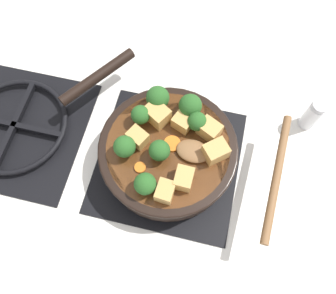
% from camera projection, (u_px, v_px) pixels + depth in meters
% --- Properties ---
extents(ground_plane, '(2.40, 2.40, 0.00)m').
position_uv_depth(ground_plane, '(168.00, 162.00, 0.73)').
color(ground_plane, white).
extents(front_burner_grate, '(0.31, 0.31, 0.03)m').
position_uv_depth(front_burner_grate, '(168.00, 160.00, 0.72)').
color(front_burner_grate, black).
rests_on(front_burner_grate, ground_plane).
extents(rear_burner_grate, '(0.31, 0.31, 0.03)m').
position_uv_depth(rear_burner_grate, '(16.00, 126.00, 0.75)').
color(rear_burner_grate, black).
rests_on(rear_burner_grate, ground_plane).
extents(skillet_pan, '(0.36, 0.40, 0.06)m').
position_uv_depth(skillet_pan, '(167.00, 151.00, 0.68)').
color(skillet_pan, black).
rests_on(skillet_pan, front_burner_grate).
extents(wooden_spoon, '(0.26, 0.22, 0.02)m').
position_uv_depth(wooden_spoon, '(242.00, 166.00, 0.63)').
color(wooden_spoon, brown).
rests_on(wooden_spoon, skillet_pan).
extents(tofu_cube_center_large, '(0.04, 0.05, 0.03)m').
position_uv_depth(tofu_cube_center_large, '(138.00, 136.00, 0.64)').
color(tofu_cube_center_large, tan).
rests_on(tofu_cube_center_large, skillet_pan).
extents(tofu_cube_near_handle, '(0.06, 0.06, 0.04)m').
position_uv_depth(tofu_cube_near_handle, '(157.00, 114.00, 0.66)').
color(tofu_cube_near_handle, tan).
rests_on(tofu_cube_near_handle, skillet_pan).
extents(tofu_cube_east_chunk, '(0.04, 0.03, 0.03)m').
position_uv_depth(tofu_cube_east_chunk, '(184.00, 178.00, 0.61)').
color(tofu_cube_east_chunk, tan).
rests_on(tofu_cube_east_chunk, skillet_pan).
extents(tofu_cube_west_chunk, '(0.06, 0.06, 0.04)m').
position_uv_depth(tofu_cube_west_chunk, '(216.00, 151.00, 0.63)').
color(tofu_cube_west_chunk, tan).
rests_on(tofu_cube_west_chunk, skillet_pan).
extents(tofu_cube_back_piece, '(0.04, 0.05, 0.03)m').
position_uv_depth(tofu_cube_back_piece, '(182.00, 123.00, 0.66)').
color(tofu_cube_back_piece, tan).
rests_on(tofu_cube_back_piece, skillet_pan).
extents(tofu_cube_front_piece, '(0.05, 0.05, 0.03)m').
position_uv_depth(tofu_cube_front_piece, '(209.00, 130.00, 0.65)').
color(tofu_cube_front_piece, tan).
rests_on(tofu_cube_front_piece, skillet_pan).
extents(tofu_cube_mid_small, '(0.04, 0.03, 0.03)m').
position_uv_depth(tofu_cube_mid_small, '(165.00, 191.00, 0.60)').
color(tofu_cube_mid_small, tan).
rests_on(tofu_cube_mid_small, skillet_pan).
extents(broccoli_floret_near_spoon, '(0.04, 0.04, 0.05)m').
position_uv_depth(broccoli_floret_near_spoon, '(141.00, 115.00, 0.65)').
color(broccoli_floret_near_spoon, '#709956').
rests_on(broccoli_floret_near_spoon, skillet_pan).
extents(broccoli_floret_center_top, '(0.05, 0.05, 0.05)m').
position_uv_depth(broccoli_floret_center_top, '(158.00, 98.00, 0.66)').
color(broccoli_floret_center_top, '#709956').
rests_on(broccoli_floret_center_top, skillet_pan).
extents(broccoli_floret_east_rim, '(0.04, 0.04, 0.05)m').
position_uv_depth(broccoli_floret_east_rim, '(159.00, 151.00, 0.62)').
color(broccoli_floret_east_rim, '#709956').
rests_on(broccoli_floret_east_rim, skillet_pan).
extents(broccoli_floret_west_rim, '(0.05, 0.05, 0.05)m').
position_uv_depth(broccoli_floret_west_rim, '(190.00, 106.00, 0.65)').
color(broccoli_floret_west_rim, '#709956').
rests_on(broccoli_floret_west_rim, skillet_pan).
extents(broccoli_floret_north_edge, '(0.04, 0.04, 0.05)m').
position_uv_depth(broccoli_floret_north_edge, '(145.00, 184.00, 0.59)').
color(broccoli_floret_north_edge, '#709956').
rests_on(broccoli_floret_north_edge, skillet_pan).
extents(broccoli_floret_south_cluster, '(0.04, 0.04, 0.05)m').
position_uv_depth(broccoli_floret_south_cluster, '(197.00, 122.00, 0.64)').
color(broccoli_floret_south_cluster, '#709956').
rests_on(broccoli_floret_south_cluster, skillet_pan).
extents(broccoli_floret_mid_floret, '(0.04, 0.04, 0.05)m').
position_uv_depth(broccoli_floret_mid_floret, '(125.00, 147.00, 0.62)').
color(broccoli_floret_mid_floret, '#709956').
rests_on(broccoli_floret_mid_floret, skillet_pan).
extents(carrot_slice_orange_thin, '(0.02, 0.02, 0.01)m').
position_uv_depth(carrot_slice_orange_thin, '(140.00, 167.00, 0.63)').
color(carrot_slice_orange_thin, orange).
rests_on(carrot_slice_orange_thin, skillet_pan).
extents(carrot_slice_near_center, '(0.03, 0.03, 0.01)m').
position_uv_depth(carrot_slice_near_center, '(172.00, 144.00, 0.65)').
color(carrot_slice_near_center, orange).
rests_on(carrot_slice_near_center, skillet_pan).
extents(salt_shaker, '(0.04, 0.04, 0.09)m').
position_uv_depth(salt_shaker, '(313.00, 115.00, 0.73)').
color(salt_shaker, white).
rests_on(salt_shaker, ground_plane).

